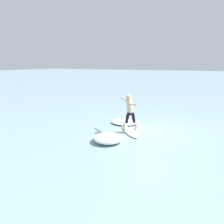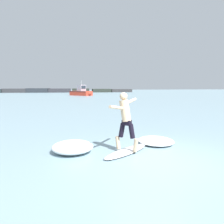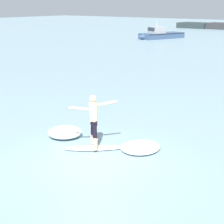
{
  "view_description": "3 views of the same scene",
  "coord_description": "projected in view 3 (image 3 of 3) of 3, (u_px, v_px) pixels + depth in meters",
  "views": [
    {
      "loc": [
        -10.12,
        -3.36,
        3.3
      ],
      "look_at": [
        -0.81,
        1.7,
        0.94
      ],
      "focal_mm": 35.0,
      "sensor_mm": 36.0,
      "label": 1
    },
    {
      "loc": [
        -2.21,
        -5.82,
        2.12
      ],
      "look_at": [
        -1.04,
        1.58,
        1.2
      ],
      "focal_mm": 35.0,
      "sensor_mm": 36.0,
      "label": 2
    },
    {
      "loc": [
        7.23,
        -8.5,
        4.92
      ],
      "look_at": [
        -0.56,
        1.58,
        1.18
      ],
      "focal_mm": 60.0,
      "sensor_mm": 36.0,
      "label": 3
    }
  ],
  "objects": [
    {
      "name": "ground_plane",
      "position": [
        96.0,
        161.0,
        12.08
      ],
      "size": [
        200.0,
        200.0,
        0.0
      ],
      "primitive_type": "plane",
      "color": "#7A97A2"
    },
    {
      "name": "surfboard",
      "position": [
        95.0,
        148.0,
        13.06
      ],
      "size": [
        1.96,
        1.81,
        0.21
      ],
      "color": "white",
      "rests_on": "ground"
    },
    {
      "name": "wave_foam_at_nose",
      "position": [
        140.0,
        147.0,
        12.98
      ],
      "size": [
        1.35,
        1.51,
        0.18
      ],
      "color": "white",
      "rests_on": "ground"
    },
    {
      "name": "fishing_boat_near_jetty",
      "position": [
        160.0,
        34.0,
        52.65
      ],
      "size": [
        4.34,
        7.77,
        2.61
      ],
      "color": "#364C6E",
      "rests_on": "ground"
    },
    {
      "name": "surfer",
      "position": [
        93.0,
        117.0,
        12.79
      ],
      "size": [
        1.14,
        1.37,
        1.83
      ],
      "color": "tan",
      "rests_on": "surfboard"
    },
    {
      "name": "wave_foam_at_tail",
      "position": [
        65.0,
        132.0,
        14.21
      ],
      "size": [
        1.41,
        1.39,
        0.36
      ],
      "color": "white",
      "rests_on": "ground"
    }
  ]
}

